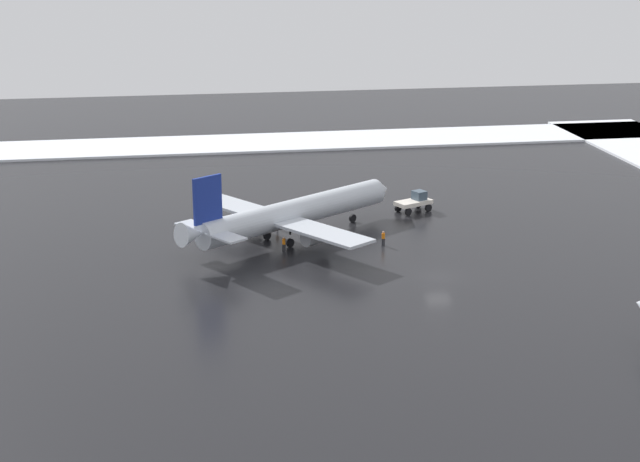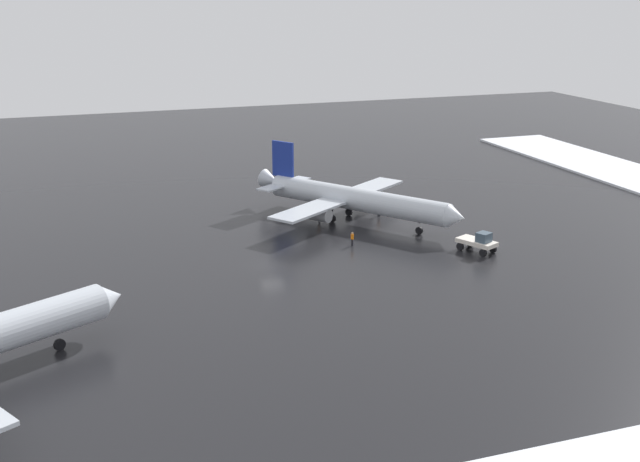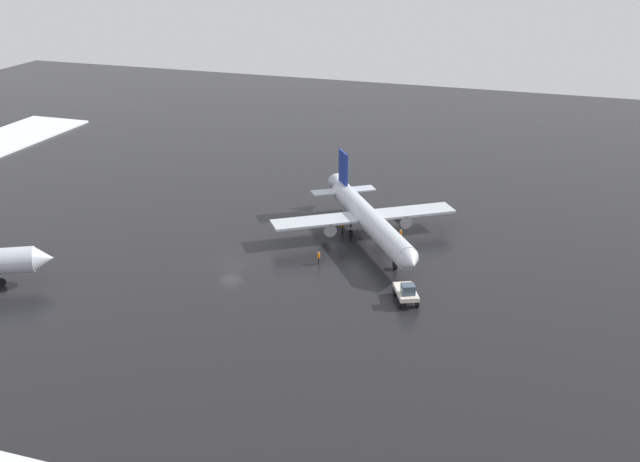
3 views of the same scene
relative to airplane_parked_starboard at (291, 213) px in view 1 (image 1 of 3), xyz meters
The scene contains 7 objects.
ground_plane 19.97m from the airplane_parked_starboard, 138.50° to the right, with size 240.00×240.00×0.00m, color black.
snow_bank_right 53.91m from the airplane_parked_starboard, 14.05° to the right, with size 14.00×116.00×0.38m, color white.
airplane_parked_starboard is the anchor object (origin of this frame).
pushback_tug 19.22m from the airplane_parked_starboard, 61.32° to the right, with size 3.94×5.10×2.50m.
ground_crew_beside_wing 10.73m from the airplane_parked_starboard, 111.63° to the right, with size 0.36×0.36×1.71m.
ground_crew_near_tug 4.87m from the airplane_parked_starboard, 162.26° to the left, with size 0.36×0.36×1.71m.
ground_crew_by_nose_gear 4.86m from the airplane_parked_starboard, 13.60° to the left, with size 0.36×0.36×1.71m.
Camera 1 is at (-89.77, 26.86, 33.40)m, focal length 55.00 mm.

